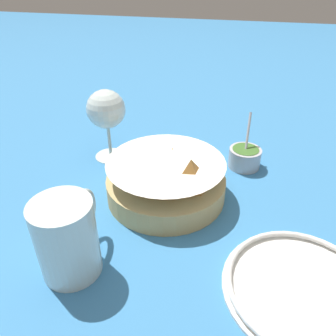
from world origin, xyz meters
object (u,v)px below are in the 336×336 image
object	(u,v)px
wine_glass	(106,111)
side_plate	(302,288)
sauce_cup	(245,157)
food_basket	(168,181)
beer_mug	(68,240)

from	to	relation	value
wine_glass	side_plate	xyz separation A→B (m)	(-0.27, -0.38, -0.10)
sauce_cup	wine_glass	xyz separation A→B (m)	(-0.03, 0.29, 0.08)
food_basket	beer_mug	xyz separation A→B (m)	(-0.19, 0.09, 0.02)
food_basket	sauce_cup	distance (m)	0.19
wine_glass	side_plate	bearing A→B (deg)	-125.43
food_basket	wine_glass	size ratio (longest dim) A/B	1.41
side_plate	beer_mug	bearing A→B (deg)	96.32
food_basket	wine_glass	bearing A→B (deg)	55.05
sauce_cup	side_plate	xyz separation A→B (m)	(-0.29, -0.09, -0.02)
sauce_cup	wine_glass	bearing A→B (deg)	95.38
food_basket	wine_glass	xyz separation A→B (m)	(0.11, 0.16, 0.07)
sauce_cup	wine_glass	world-z (taller)	wine_glass
beer_mug	side_plate	world-z (taller)	beer_mug
beer_mug	side_plate	xyz separation A→B (m)	(0.03, -0.31, -0.05)
food_basket	side_plate	size ratio (longest dim) A/B	1.02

